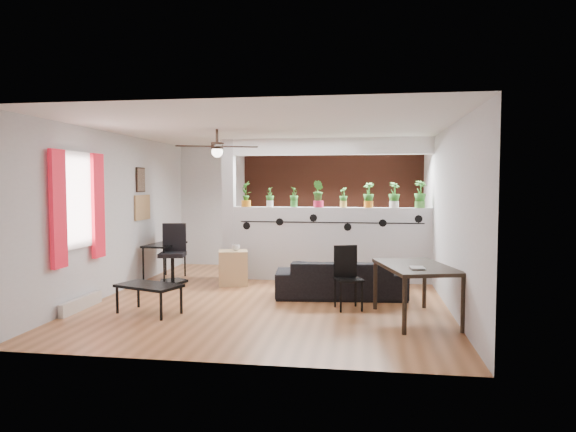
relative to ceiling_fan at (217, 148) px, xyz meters
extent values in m
cube|color=brown|center=(0.80, 0.30, -2.36)|extent=(6.30, 7.10, 0.10)
cube|color=#B7B7BA|center=(0.80, 3.32, -1.01)|extent=(6.30, 0.04, 2.90)
cube|color=#B7B7BA|center=(0.80, -2.72, -1.01)|extent=(6.30, 0.04, 2.90)
cube|color=#B7B7BA|center=(-1.82, 0.30, -1.01)|extent=(0.04, 7.10, 2.90)
cube|color=#B7B7BA|center=(3.42, 0.30, -1.01)|extent=(0.04, 7.10, 2.90)
cube|color=white|center=(0.80, 0.30, 0.34)|extent=(6.30, 7.10, 0.10)
cube|color=#BCBCC1|center=(1.60, 1.80, -1.64)|extent=(3.60, 0.18, 1.35)
cube|color=white|center=(1.60, 1.80, 0.14)|extent=(3.60, 0.18, 0.30)
cube|color=#BCBCC1|center=(-0.31, 1.80, -1.01)|extent=(0.22, 0.20, 2.60)
cube|color=#AD4D32|center=(1.60, 3.27, -1.01)|extent=(3.90, 0.05, 2.60)
cube|color=black|center=(1.60, 1.70, -1.23)|extent=(3.31, 0.01, 0.02)
cylinder|color=black|center=(0.05, 1.70, -1.31)|extent=(0.14, 0.01, 0.14)
cylinder|color=black|center=(0.67, 1.70, -1.23)|extent=(0.14, 0.01, 0.14)
cylinder|color=black|center=(1.29, 1.70, -1.15)|extent=(0.14, 0.01, 0.14)
cylinder|color=black|center=(1.91, 1.70, -1.31)|extent=(0.14, 0.01, 0.14)
cylinder|color=black|center=(2.53, 1.70, -1.23)|extent=(0.14, 0.01, 0.14)
cylinder|color=black|center=(3.15, 1.70, -1.15)|extent=(0.14, 0.01, 0.14)
cube|color=white|center=(-1.78, -0.90, -0.76)|extent=(0.02, 0.95, 1.25)
cube|color=white|center=(-1.77, -0.90, -0.76)|extent=(0.04, 1.05, 1.35)
cube|color=red|center=(-1.73, -1.40, -0.86)|extent=(0.06, 0.30, 1.55)
cube|color=red|center=(-1.73, -0.40, -0.86)|extent=(0.06, 0.30, 1.55)
cube|color=silver|center=(-1.74, -0.90, -2.22)|extent=(0.08, 1.00, 0.18)
cube|color=#A37B4E|center=(-1.78, 1.25, -0.96)|extent=(0.03, 0.60, 0.45)
cube|color=#8C7259|center=(-1.78, 1.20, -0.46)|extent=(0.03, 0.30, 0.40)
cube|color=black|center=(-1.78, 1.20, -0.46)|extent=(0.02, 0.34, 0.44)
cylinder|color=black|center=(0.00, 0.00, 0.19)|extent=(0.04, 0.04, 0.20)
cylinder|color=black|center=(0.00, 0.00, 0.04)|extent=(0.18, 0.18, 0.10)
sphere|color=white|center=(0.00, 0.00, -0.05)|extent=(0.17, 0.17, 0.17)
cube|color=black|center=(0.32, 0.12, 0.03)|extent=(0.55, 0.29, 0.01)
cube|color=black|center=(-0.12, 0.32, 0.03)|extent=(0.29, 0.55, 0.01)
cube|color=black|center=(-0.32, -0.12, 0.03)|extent=(0.55, 0.29, 0.01)
cube|color=black|center=(0.12, -0.32, 0.03)|extent=(0.29, 0.55, 0.01)
cylinder|color=orange|center=(0.02, 1.80, -0.90)|extent=(0.18, 0.18, 0.12)
imported|color=#1B5418|center=(0.02, 1.80, -0.67)|extent=(0.27, 0.31, 0.38)
cylinder|color=white|center=(0.47, 1.80, -0.90)|extent=(0.12, 0.12, 0.12)
imported|color=#1B5418|center=(0.47, 1.80, -0.73)|extent=(0.16, 0.20, 0.27)
cylinder|color=#378E33|center=(0.92, 1.80, -0.90)|extent=(0.13, 0.13, 0.12)
imported|color=#1B5418|center=(0.92, 1.80, -0.73)|extent=(0.20, 0.22, 0.27)
cylinder|color=#C82044|center=(1.37, 1.80, -0.90)|extent=(0.18, 0.18, 0.12)
imported|color=#1B5418|center=(1.37, 1.80, -0.67)|extent=(0.32, 0.33, 0.39)
cylinder|color=gold|center=(1.83, 1.80, -0.90)|extent=(0.12, 0.12, 0.12)
imported|color=#1B5418|center=(1.83, 1.80, -0.73)|extent=(0.22, 0.23, 0.26)
cylinder|color=orange|center=(2.28, 1.80, -0.90)|extent=(0.16, 0.16, 0.12)
imported|color=#1B5418|center=(2.28, 1.80, -0.69)|extent=(0.28, 0.25, 0.35)
cylinder|color=white|center=(2.73, 1.80, -0.90)|extent=(0.17, 0.17, 0.12)
imported|color=#1B5418|center=(2.73, 1.80, -0.69)|extent=(0.30, 0.30, 0.36)
cylinder|color=#448931|center=(3.18, 1.80, -0.90)|extent=(0.18, 0.18, 0.12)
imported|color=#1B5418|center=(3.18, 1.80, -0.67)|extent=(0.31, 0.28, 0.39)
imported|color=black|center=(1.84, 0.47, -2.03)|extent=(1.98, 0.94, 0.56)
cube|color=tan|center=(-0.07, 1.16, -2.01)|extent=(0.59, 0.55, 0.61)
imported|color=gray|center=(-0.02, 1.16, -1.65)|extent=(0.16, 0.16, 0.11)
cube|color=black|center=(-1.45, 1.46, -1.66)|extent=(0.57, 0.97, 0.04)
cylinder|color=black|center=(-1.69, 1.06, -2.00)|extent=(0.03, 0.03, 0.64)
cylinder|color=black|center=(-1.29, 1.02, -2.00)|extent=(0.03, 0.03, 0.64)
cylinder|color=black|center=(-1.61, 1.90, -2.00)|extent=(0.03, 0.03, 0.64)
cylinder|color=black|center=(-1.21, 1.86, -2.00)|extent=(0.03, 0.03, 0.64)
imported|color=black|center=(-1.45, 1.61, -1.56)|extent=(0.31, 0.12, 0.17)
cylinder|color=black|center=(-1.16, 1.11, -2.27)|extent=(0.54, 0.54, 0.04)
cylinder|color=black|center=(-1.16, 1.11, -2.04)|extent=(0.06, 0.06, 0.46)
cube|color=black|center=(-1.16, 1.11, -1.79)|extent=(0.51, 0.51, 0.07)
cube|color=black|center=(-1.20, 1.30, -1.50)|extent=(0.42, 0.13, 0.50)
cube|color=black|center=(2.88, -0.75, -1.62)|extent=(1.11, 1.48, 0.05)
cylinder|color=black|center=(2.68, -1.44, -1.98)|extent=(0.06, 0.06, 0.67)
cylinder|color=black|center=(3.38, -1.26, -1.98)|extent=(0.06, 0.06, 0.67)
cylinder|color=black|center=(2.37, -0.24, -1.98)|extent=(0.06, 0.06, 0.67)
cylinder|color=black|center=(3.07, -0.06, -1.98)|extent=(0.06, 0.06, 0.67)
imported|color=gray|center=(2.78, -1.05, -1.58)|extent=(0.19, 0.25, 0.02)
cube|color=black|center=(1.99, -0.32, -1.89)|extent=(0.46, 0.46, 0.03)
cube|color=black|center=(1.94, -0.16, -1.65)|extent=(0.34, 0.13, 0.46)
cube|color=black|center=(1.89, -0.51, -2.10)|extent=(0.03, 0.03, 0.43)
cube|color=black|center=(2.18, -0.42, -2.10)|extent=(0.03, 0.03, 0.43)
cube|color=black|center=(1.80, -0.22, -1.88)|extent=(0.03, 0.03, 0.88)
cube|color=black|center=(2.09, -0.12, -1.88)|extent=(0.03, 0.03, 0.88)
cube|color=black|center=(-0.70, -0.96, -1.93)|extent=(0.98, 0.74, 0.04)
cylinder|color=black|center=(-1.14, -1.01, -2.13)|extent=(0.04, 0.04, 0.37)
cylinder|color=black|center=(-0.40, -1.27, -2.13)|extent=(0.04, 0.04, 0.37)
cylinder|color=black|center=(-1.00, -0.64, -2.13)|extent=(0.04, 0.04, 0.37)
cylinder|color=black|center=(-0.26, -0.90, -2.13)|extent=(0.04, 0.04, 0.37)
camera|label=1|loc=(2.21, -7.53, -0.54)|focal=32.00mm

